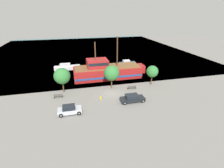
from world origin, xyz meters
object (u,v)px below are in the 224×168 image
(bench_promenade_west, at_px, (132,87))
(parked_car_curb_front, at_px, (70,110))
(pirate_ship, at_px, (107,71))
(parked_car_curb_mid, at_px, (132,98))
(moored_boat_dockside, at_px, (67,67))
(moored_boat_outer, at_px, (127,63))
(fire_hydrant, at_px, (101,98))
(bench_promenade_east, at_px, (58,96))

(bench_promenade_west, bearing_deg, parked_car_curb_front, -152.74)
(bench_promenade_west, bearing_deg, pirate_ship, 114.54)
(bench_promenade_west, bearing_deg, parked_car_curb_mid, -108.86)
(bench_promenade_west, bearing_deg, moored_boat_dockside, 127.88)
(moored_boat_outer, distance_m, fire_hydrant, 23.88)
(parked_car_curb_mid, distance_m, bench_promenade_east, 14.67)
(parked_car_curb_front, relative_size, bench_promenade_west, 2.08)
(moored_boat_dockside, bearing_deg, bench_promenade_east, -95.75)
(fire_hydrant, relative_size, bench_promenade_west, 0.41)
(pirate_ship, distance_m, fire_hydrant, 12.37)
(parked_car_curb_front, bearing_deg, moored_boat_outer, 53.11)
(pirate_ship, height_order, moored_boat_dockside, pirate_ship)
(moored_boat_dockside, relative_size, moored_boat_outer, 1.41)
(moored_boat_outer, distance_m, bench_promenade_west, 17.83)
(parked_car_curb_mid, relative_size, bench_promenade_east, 2.72)
(moored_boat_dockside, relative_size, bench_promenade_west, 3.93)
(moored_boat_outer, distance_m, bench_promenade_east, 26.92)
(moored_boat_outer, relative_size, parked_car_curb_mid, 1.15)
(moored_boat_dockside, bearing_deg, bench_promenade_west, -52.12)
(moored_boat_dockside, height_order, fire_hydrant, moored_boat_dockside)
(parked_car_curb_mid, bearing_deg, fire_hydrant, 159.51)
(pirate_ship, height_order, fire_hydrant, pirate_ship)
(bench_promenade_east, bearing_deg, bench_promenade_west, 1.75)
(moored_boat_dockside, distance_m, bench_promenade_east, 18.34)
(parked_car_curb_front, xyz_separation_m, parked_car_curb_mid, (11.67, 1.53, -0.04))
(moored_boat_dockside, bearing_deg, fire_hydrant, -73.53)
(pirate_ship, distance_m, moored_boat_dockside, 13.74)
(parked_car_curb_mid, height_order, bench_promenade_west, parked_car_curb_mid)
(moored_boat_outer, bearing_deg, bench_promenade_east, -138.90)
(parked_car_curb_mid, relative_size, bench_promenade_west, 2.43)
(pirate_ship, bearing_deg, bench_promenade_west, -65.46)
(parked_car_curb_mid, bearing_deg, pirate_ship, 98.14)
(parked_car_curb_front, distance_m, parked_car_curb_mid, 11.77)
(moored_boat_dockside, distance_m, moored_boat_outer, 18.46)
(moored_boat_outer, bearing_deg, bench_promenade_west, -105.05)
(moored_boat_outer, xyz_separation_m, parked_car_curb_mid, (-6.49, -22.66, 0.02))
(moored_boat_outer, height_order, parked_car_curb_mid, moored_boat_outer)
(parked_car_curb_mid, bearing_deg, parked_car_curb_front, -172.51)
(parked_car_curb_mid, height_order, fire_hydrant, parked_car_curb_mid)
(moored_boat_outer, xyz_separation_m, bench_promenade_west, (-4.63, -17.22, -0.26))
(moored_boat_dockside, height_order, bench_promenade_east, moored_boat_dockside)
(moored_boat_outer, bearing_deg, pirate_ship, -133.83)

